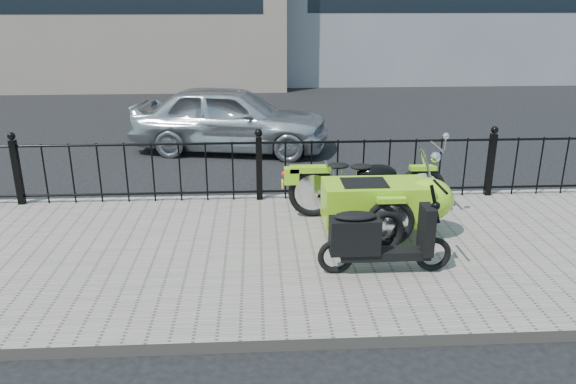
{
  "coord_description": "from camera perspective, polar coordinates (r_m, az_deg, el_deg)",
  "views": [
    {
      "loc": [
        -0.03,
        -6.67,
        3.0
      ],
      "look_at": [
        0.35,
        -0.1,
        0.71
      ],
      "focal_mm": 35.0,
      "sensor_mm": 36.0,
      "label": 1
    }
  ],
  "objects": [
    {
      "name": "ground",
      "position": [
        7.31,
        -2.78,
        -5.06
      ],
      "size": [
        120.0,
        120.0,
        0.0
      ],
      "primitive_type": "plane",
      "color": "black",
      "rests_on": "ground"
    },
    {
      "name": "sidewalk",
      "position": [
        6.83,
        -2.74,
        -6.32
      ],
      "size": [
        30.0,
        3.8,
        0.12
      ],
      "primitive_type": "cube",
      "color": "slate",
      "rests_on": "ground"
    },
    {
      "name": "curb",
      "position": [
        8.62,
        -2.89,
        -0.77
      ],
      "size": [
        30.0,
        0.1,
        0.12
      ],
      "primitive_type": "cube",
      "color": "gray",
      "rests_on": "ground"
    },
    {
      "name": "iron_fence",
      "position": [
        8.32,
        -2.95,
        2.31
      ],
      "size": [
        14.11,
        0.11,
        1.08
      ],
      "color": "black",
      "rests_on": "sidewalk"
    },
    {
      "name": "motorcycle_sidecar",
      "position": [
        7.23,
        10.02,
        -0.55
      ],
      "size": [
        2.28,
        1.48,
        0.98
      ],
      "color": "black",
      "rests_on": "sidewalk"
    },
    {
      "name": "scooter",
      "position": [
        6.19,
        8.96,
        -4.78
      ],
      "size": [
        1.48,
        0.43,
        1.0
      ],
      "color": "black",
      "rests_on": "sidewalk"
    },
    {
      "name": "spare_tire",
      "position": [
        6.62,
        9.63,
        -4.21
      ],
      "size": [
        0.55,
        0.26,
        0.56
      ],
      "primitive_type": "torus",
      "rotation": [
        1.57,
        0.0,
        0.34
      ],
      "color": "black",
      "rests_on": "sidewalk"
    },
    {
      "name": "sedan_car",
      "position": [
        11.54,
        -5.86,
        7.46
      ],
      "size": [
        4.18,
        2.29,
        1.35
      ],
      "primitive_type": "imported",
      "rotation": [
        0.0,
        0.0,
        1.39
      ],
      "color": "#B9BCC1",
      "rests_on": "ground"
    }
  ]
}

